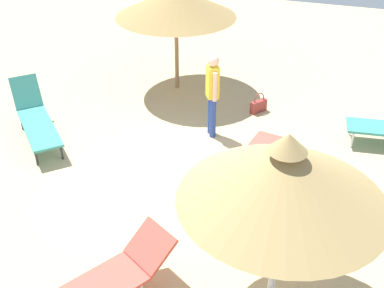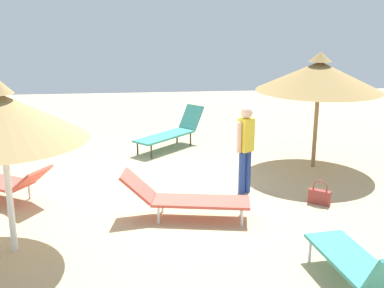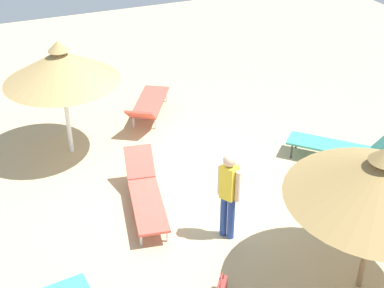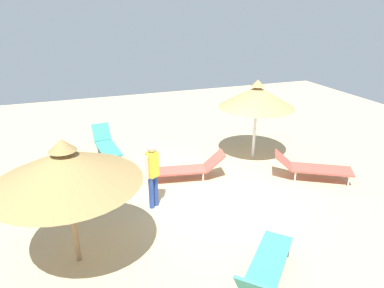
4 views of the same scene
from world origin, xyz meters
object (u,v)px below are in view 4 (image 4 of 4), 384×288
object	(u,v)px
parasol_umbrella_center	(257,97)
person_standing_edge	(153,171)
parasol_umbrella_far_right	(65,167)
lounge_chair_near_left	(265,268)
lounge_chair_front	(188,168)
lounge_chair_back	(106,144)
lounge_chair_far_left	(312,167)
handbag	(100,196)

from	to	relation	value
parasol_umbrella_center	person_standing_edge	xyz separation A→B (m)	(-3.97, -1.99, -1.08)
parasol_umbrella_far_right	parasol_umbrella_center	distance (m)	6.82
parasol_umbrella_center	person_standing_edge	distance (m)	4.57
lounge_chair_near_left	person_standing_edge	distance (m)	3.62
parasol_umbrella_center	person_standing_edge	bearing A→B (deg)	-153.42
lounge_chair_front	person_standing_edge	size ratio (longest dim) A/B	1.30
parasol_umbrella_far_right	person_standing_edge	distance (m)	2.65
parasol_umbrella_center	lounge_chair_back	xyz separation A→B (m)	(-4.72, 1.66, -1.63)
parasol_umbrella_far_right	lounge_chair_far_left	distance (m)	7.00
parasol_umbrella_center	lounge_chair_back	world-z (taller)	parasol_umbrella_center
parasol_umbrella_far_right	parasol_umbrella_center	size ratio (longest dim) A/B	1.06
parasol_umbrella_far_right	handbag	distance (m)	2.98
handbag	lounge_chair_back	bearing A→B (deg)	79.55
lounge_chair_back	parasol_umbrella_far_right	bearing A→B (deg)	-102.98
lounge_chair_back	lounge_chair_front	xyz separation A→B (m)	(2.06, -2.55, -0.06)
lounge_chair_front	person_standing_edge	distance (m)	1.82
lounge_chair_front	person_standing_edge	bearing A→B (deg)	-140.13
lounge_chair_far_left	lounge_chair_near_left	world-z (taller)	lounge_chair_near_left
lounge_chair_back	lounge_chair_front	world-z (taller)	lounge_chair_back
lounge_chair_far_left	lounge_chair_near_left	distance (m)	4.78
lounge_chair_far_left	lounge_chair_back	bearing A→B (deg)	145.52
person_standing_edge	handbag	xyz separation A→B (m)	(-1.29, 0.72, -0.84)
lounge_chair_back	lounge_chair_front	bearing A→B (deg)	-51.15
parasol_umbrella_far_right	lounge_chair_near_left	distance (m)	4.04
parasol_umbrella_far_right	lounge_chair_front	size ratio (longest dim) A/B	1.22
lounge_chair_near_left	handbag	size ratio (longest dim) A/B	4.16
parasol_umbrella_center	lounge_chair_front	bearing A→B (deg)	-161.48
person_standing_edge	lounge_chair_back	bearing A→B (deg)	101.54
lounge_chair_back	handbag	bearing A→B (deg)	-100.45
parasol_umbrella_far_right	handbag	xyz separation A→B (m)	(0.64, 2.17, -1.94)
lounge_chair_near_left	lounge_chair_back	bearing A→B (deg)	105.69
lounge_chair_back	lounge_chair_near_left	size ratio (longest dim) A/B	0.97
parasol_umbrella_center	lounge_chair_near_left	distance (m)	6.23
parasol_umbrella_far_right	lounge_chair_back	size ratio (longest dim) A/B	1.46
lounge_chair_front	lounge_chair_far_left	world-z (taller)	lounge_chair_front
lounge_chair_near_left	person_standing_edge	bearing A→B (deg)	110.01
lounge_chair_near_left	lounge_chair_far_left	bearing A→B (deg)	42.78
lounge_chair_far_left	person_standing_edge	size ratio (longest dim) A/B	1.28
lounge_chair_back	handbag	size ratio (longest dim) A/B	4.04
lounge_chair_far_left	lounge_chair_near_left	size ratio (longest dim) A/B	1.15
lounge_chair_far_left	handbag	bearing A→B (deg)	172.14
lounge_chair_far_left	person_standing_edge	distance (m)	4.78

